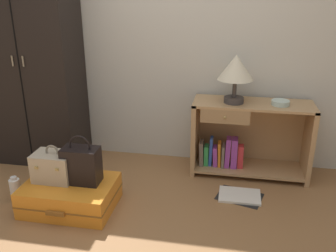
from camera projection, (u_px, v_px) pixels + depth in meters
name	position (u px, v px, depth m)	size (l,w,h in m)	color
ground_plane	(122.00, 249.00, 2.42)	(9.00, 9.00, 0.00)	olive
back_wall	(165.00, 23.00, 3.33)	(6.40, 0.10, 2.60)	beige
wardrobe	(32.00, 56.00, 3.36)	(0.83, 0.47, 2.03)	black
bookshelf	(245.00, 138.00, 3.32)	(1.03, 0.39, 0.68)	tan
table_lamp	(236.00, 70.00, 3.07)	(0.30, 0.30, 0.41)	#3D3838
bowl	(280.00, 103.00, 3.10)	(0.15, 0.15, 0.04)	silver
suitcase_large	(71.00, 195.00, 2.85)	(0.69, 0.52, 0.21)	orange
train_case	(54.00, 166.00, 2.82)	(0.30, 0.22, 0.29)	#B7A88E
handbag	(81.00, 165.00, 2.77)	(0.28, 0.16, 0.38)	black
bottle	(15.00, 189.00, 2.94)	(0.08, 0.08, 0.21)	white
open_book_on_floor	(240.00, 196.00, 3.02)	(0.41, 0.34, 0.02)	white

